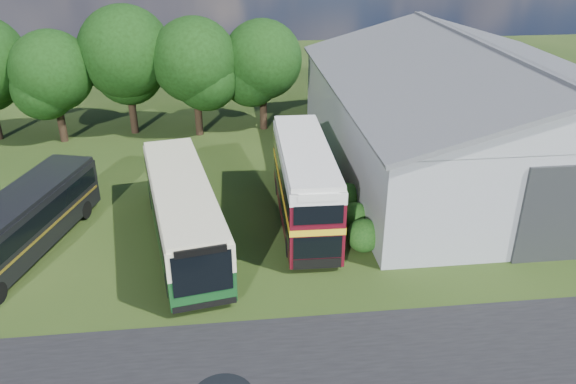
{
  "coord_description": "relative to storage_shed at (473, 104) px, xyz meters",
  "views": [
    {
      "loc": [
        -0.88,
        -17.53,
        14.89
      ],
      "look_at": [
        2.04,
        8.0,
        2.4
      ],
      "focal_mm": 35.0,
      "sensor_mm": 36.0,
      "label": 1
    }
  ],
  "objects": [
    {
      "name": "ground",
      "position": [
        -15.0,
        -15.98,
        -4.17
      ],
      "size": [
        120.0,
        120.0,
        0.0
      ],
      "primitive_type": "plane",
      "color": "#1E3210",
      "rests_on": "ground"
    },
    {
      "name": "storage_shed",
      "position": [
        0.0,
        0.0,
        0.0
      ],
      "size": [
        18.8,
        24.8,
        8.15
      ],
      "color": "gray",
      "rests_on": "ground"
    },
    {
      "name": "tree_left_b",
      "position": [
        -28.0,
        7.52,
        1.09
      ],
      "size": [
        5.78,
        5.78,
        8.16
      ],
      "color": "black",
      "rests_on": "ground"
    },
    {
      "name": "tree_mid",
      "position": [
        -23.0,
        8.82,
        2.02
      ],
      "size": [
        6.8,
        6.8,
        9.6
      ],
      "color": "black",
      "rests_on": "ground"
    },
    {
      "name": "tree_right_a",
      "position": [
        -18.0,
        7.82,
        1.52
      ],
      "size": [
        6.26,
        6.26,
        8.83
      ],
      "color": "black",
      "rests_on": "ground"
    },
    {
      "name": "tree_right_b",
      "position": [
        -13.0,
        8.62,
        1.27
      ],
      "size": [
        5.98,
        5.98,
        8.45
      ],
      "color": "black",
      "rests_on": "ground"
    },
    {
      "name": "shrub_front",
      "position": [
        -9.4,
        -9.98,
        -4.17
      ],
      "size": [
        1.7,
        1.7,
        1.7
      ],
      "primitive_type": "sphere",
      "color": "#194714",
      "rests_on": "ground"
    },
    {
      "name": "shrub_mid",
      "position": [
        -9.4,
        -7.98,
        -4.17
      ],
      "size": [
        1.6,
        1.6,
        1.6
      ],
      "primitive_type": "sphere",
      "color": "#194714",
      "rests_on": "ground"
    },
    {
      "name": "shrub_back",
      "position": [
        -9.4,
        -5.98,
        -4.17
      ],
      "size": [
        1.8,
        1.8,
        1.8
      ],
      "primitive_type": "sphere",
      "color": "#194714",
      "rests_on": "ground"
    },
    {
      "name": "bus_green_single",
      "position": [
        -18.28,
        -8.34,
        -2.36
      ],
      "size": [
        5.04,
        12.64,
        3.4
      ],
      "rotation": [
        0.0,
        0.0,
        0.18
      ],
      "color": "black",
      "rests_on": "ground"
    },
    {
      "name": "bus_maroon_double",
      "position": [
        -11.94,
        -6.81,
        -1.96
      ],
      "size": [
        2.84,
        10.32,
        4.42
      ],
      "rotation": [
        0.0,
        0.0,
        -0.02
      ],
      "color": "black",
      "rests_on": "ground"
    },
    {
      "name": "bus_dark_single",
      "position": [
        -26.03,
        -8.5,
        -2.55
      ],
      "size": [
        5.47,
        11.31,
        3.04
      ],
      "rotation": [
        0.0,
        0.0,
        -0.28
      ],
      "color": "black",
      "rests_on": "ground"
    }
  ]
}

